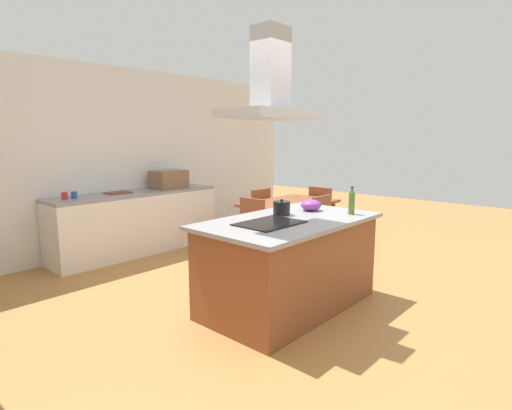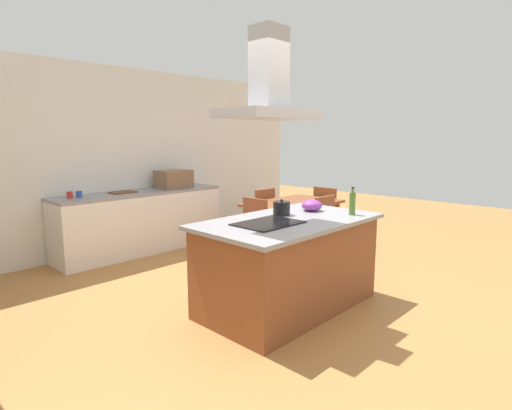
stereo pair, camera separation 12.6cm
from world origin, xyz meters
name	(u,v)px [view 1 (the left image)]	position (x,y,z in m)	size (l,w,h in m)	color
ground	(194,273)	(0.00, 1.50, 0.00)	(16.00, 16.00, 0.00)	#AD753D
wall_back	(116,160)	(0.00, 3.25, 1.35)	(7.20, 0.10, 2.70)	white
kitchen_island	(289,263)	(0.00, 0.00, 0.45)	(1.85, 1.07, 0.90)	brown
cooktop	(270,223)	(-0.30, 0.00, 0.91)	(0.60, 0.44, 0.01)	black
tea_kettle	(282,208)	(0.12, 0.19, 0.97)	(0.23, 0.17, 0.17)	black
olive_oil_bottle	(352,203)	(0.63, -0.32, 1.02)	(0.06, 0.06, 0.29)	#47722D
mixing_bowl	(311,205)	(0.53, 0.11, 0.96)	(0.22, 0.22, 0.12)	purple
back_counter	(137,222)	(0.07, 2.88, 0.45)	(2.51, 0.62, 0.90)	white
countertop_microwave	(169,179)	(0.67, 2.88, 1.04)	(0.50, 0.38, 0.28)	brown
coffee_mug_red	(65,196)	(-0.92, 2.93, 0.95)	(0.08, 0.08, 0.09)	red
coffee_mug_blue	(74,195)	(-0.81, 2.90, 0.95)	(0.08, 0.08, 0.09)	#2D56B2
cutting_board	(118,193)	(-0.18, 2.93, 0.91)	(0.34, 0.24, 0.02)	brown
dining_table	(289,207)	(1.61, 1.24, 0.67)	(1.40, 0.90, 0.75)	brown
chair_at_left_end	(247,228)	(0.70, 1.24, 0.51)	(0.42, 0.42, 0.89)	purple
chair_at_right_end	(323,210)	(2.53, 1.24, 0.51)	(0.42, 0.42, 0.89)	purple
chair_facing_back_wall	(256,212)	(1.61, 1.90, 0.51)	(0.42, 0.42, 0.89)	purple
chair_facing_island	(328,224)	(1.61, 0.57, 0.51)	(0.42, 0.42, 0.89)	purple
range_hood	(270,90)	(-0.30, 0.00, 2.10)	(0.90, 0.55, 0.78)	#ADADB2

